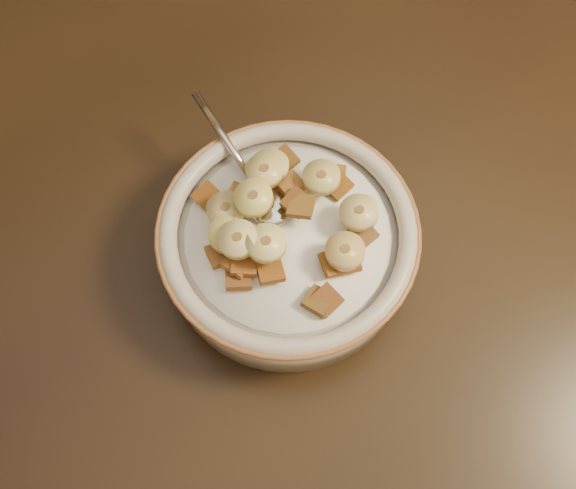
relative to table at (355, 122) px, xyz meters
name	(u,v)px	position (x,y,z in m)	size (l,w,h in m)	color
floor	(320,342)	(0.00, 0.00, -0.78)	(4.00, 4.50, 0.10)	#422816
table	(355,122)	(0.00, 0.00, 0.00)	(1.40, 0.90, 0.04)	black
cereal_bowl	(288,247)	(-0.13, -0.11, 0.04)	(0.20, 0.20, 0.05)	#B8AFA0
milk	(288,235)	(-0.13, -0.11, 0.07)	(0.17, 0.17, 0.00)	white
spoon	(267,202)	(-0.14, -0.08, 0.07)	(0.04, 0.05, 0.01)	beige
cereal_square_0	(290,184)	(-0.11, -0.08, 0.08)	(0.02, 0.02, 0.01)	brown
cereal_square_1	(318,301)	(-0.14, -0.18, 0.08)	(0.02, 0.02, 0.01)	brown
cereal_square_2	(270,271)	(-0.16, -0.14, 0.08)	(0.02, 0.02, 0.01)	brown
cereal_square_3	(327,300)	(-0.13, -0.18, 0.08)	(0.02, 0.02, 0.01)	brown
cereal_square_4	(238,278)	(-0.19, -0.13, 0.08)	(0.02, 0.02, 0.01)	brown
cereal_square_5	(244,264)	(-0.18, -0.13, 0.08)	(0.02, 0.02, 0.01)	#955423
cereal_square_6	(257,203)	(-0.15, -0.08, 0.08)	(0.02, 0.02, 0.01)	#955823
cereal_square_7	(254,242)	(-0.16, -0.11, 0.08)	(0.02, 0.02, 0.01)	olive
cereal_square_8	(362,234)	(-0.08, -0.14, 0.08)	(0.02, 0.02, 0.01)	brown
cereal_square_9	(301,206)	(-0.12, -0.10, 0.09)	(0.02, 0.02, 0.01)	brown
cereal_square_10	(334,263)	(-0.12, -0.16, 0.08)	(0.02, 0.02, 0.01)	#94551E
cereal_square_11	(239,197)	(-0.16, -0.07, 0.08)	(0.02, 0.02, 0.01)	#92592A
cereal_square_12	(338,185)	(-0.08, -0.09, 0.08)	(0.02, 0.02, 0.01)	brown
cereal_square_13	(297,202)	(-0.12, -0.10, 0.09)	(0.02, 0.02, 0.01)	brown
cereal_square_14	(284,160)	(-0.11, -0.05, 0.08)	(0.02, 0.02, 0.01)	brown
cereal_square_15	(208,196)	(-0.18, -0.06, 0.08)	(0.02, 0.02, 0.01)	brown
cereal_square_16	(239,263)	(-0.18, -0.12, 0.08)	(0.02, 0.02, 0.01)	olive
cereal_square_17	(220,254)	(-0.19, -0.11, 0.08)	(0.02, 0.02, 0.01)	#9D6035
cereal_square_18	(333,176)	(-0.08, -0.08, 0.08)	(0.02, 0.02, 0.01)	#93592A
cereal_square_19	(347,261)	(-0.11, -0.16, 0.08)	(0.02, 0.02, 0.01)	#9C591D
banana_slice_0	(226,209)	(-0.17, -0.08, 0.09)	(0.03, 0.03, 0.01)	#CBBA74
banana_slice_1	(266,243)	(-0.16, -0.13, 0.10)	(0.03, 0.03, 0.01)	#FBE6A5
banana_slice_2	(238,239)	(-0.18, -0.11, 0.10)	(0.03, 0.03, 0.01)	#E4CF82
banana_slice_3	(228,235)	(-0.18, -0.10, 0.09)	(0.03, 0.03, 0.01)	#F5E475
banana_slice_4	(270,166)	(-0.12, -0.06, 0.09)	(0.03, 0.03, 0.01)	#F2E18F
banana_slice_5	(253,198)	(-0.15, -0.09, 0.10)	(0.03, 0.03, 0.01)	#E2D76E
banana_slice_6	(321,177)	(-0.09, -0.09, 0.09)	(0.03, 0.03, 0.01)	#EADB7E
banana_slice_7	(359,213)	(-0.08, -0.13, 0.09)	(0.03, 0.03, 0.01)	#F3DC80
banana_slice_8	(265,171)	(-0.13, -0.07, 0.10)	(0.03, 0.03, 0.01)	#E9DC83
banana_slice_9	(345,251)	(-0.11, -0.15, 0.09)	(0.03, 0.03, 0.01)	#DAB66C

